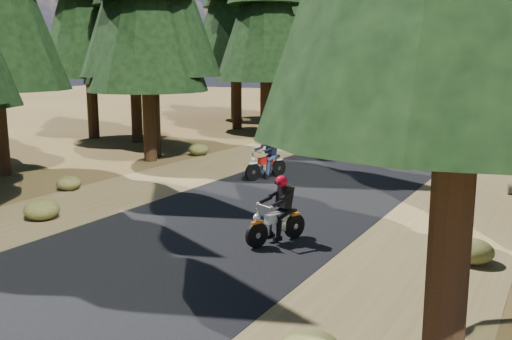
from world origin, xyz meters
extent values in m
plane|color=#4B351B|center=(0.00, 0.00, 0.00)|extent=(120.00, 120.00, 0.00)
cube|color=black|center=(0.00, 5.00, 0.01)|extent=(6.00, 100.00, 0.01)
cube|color=brown|center=(-4.60, 5.00, 0.00)|extent=(3.20, 100.00, 0.01)
cube|color=brown|center=(4.60, 5.00, 0.00)|extent=(3.20, 100.00, 0.01)
cylinder|color=black|center=(5.66, -3.70, 2.92)|extent=(0.53, 0.53, 5.85)
cylinder|color=black|center=(-7.26, 6.17, 2.67)|extent=(0.51, 0.51, 5.34)
cone|color=black|center=(-7.26, 6.17, 6.01)|extent=(4.54, 4.54, 6.68)
cylinder|color=black|center=(-7.70, 6.96, 3.21)|extent=(0.56, 0.56, 6.43)
cylinder|color=black|center=(-11.13, 9.93, 2.78)|extent=(0.52, 0.52, 5.56)
cone|color=black|center=(-11.13, 9.93, 6.26)|extent=(4.73, 4.73, 6.95)
cylinder|color=black|center=(-6.35, 13.89, 2.86)|extent=(0.53, 0.53, 5.72)
cone|color=black|center=(-6.35, 13.89, 6.43)|extent=(4.86, 4.86, 7.15)
cylinder|color=black|center=(-9.76, 16.85, 3.18)|extent=(0.55, 0.55, 6.37)
cylinder|color=black|center=(-7.00, 20.76, 2.82)|extent=(0.53, 0.53, 5.64)
cone|color=black|center=(-7.00, 20.76, 6.34)|extent=(4.79, 4.79, 7.05)
cylinder|color=black|center=(-10.86, 23.22, 2.72)|extent=(0.52, 0.52, 5.45)
cone|color=black|center=(-10.86, 23.22, 6.13)|extent=(4.63, 4.63, 6.81)
cylinder|color=black|center=(-8.12, 27.46, 2.21)|extent=(0.48, 0.48, 4.42)
cone|color=black|center=(-8.12, 27.46, 4.97)|extent=(3.76, 3.76, 5.52)
cone|color=black|center=(-8.12, 27.46, 6.96)|extent=(2.87, 2.87, 3.98)
cylinder|color=black|center=(-11.79, 32.77, 2.37)|extent=(0.49, 0.49, 4.75)
cone|color=black|center=(-11.79, 32.77, 5.34)|extent=(4.04, 4.04, 5.93)
cone|color=black|center=(-11.79, 32.77, 7.48)|extent=(3.09, 3.09, 4.27)
cylinder|color=black|center=(-14.00, 10.00, 3.00)|extent=(0.54, 0.54, 6.00)
cylinder|color=black|center=(-13.00, 22.00, 3.20)|extent=(0.56, 0.56, 6.40)
cone|color=black|center=(-13.00, 22.00, 7.20)|extent=(5.44, 5.44, 8.00)
cylinder|color=black|center=(-7.00, 37.00, 3.20)|extent=(0.56, 0.56, 6.40)
cone|color=black|center=(-7.00, 37.00, 7.20)|extent=(5.44, 5.44, 8.00)
cylinder|color=black|center=(-10.00, 40.00, 3.40)|extent=(0.57, 0.57, 6.80)
cone|color=black|center=(-10.00, 40.00, 7.65)|extent=(5.78, 5.78, 8.50)
cylinder|color=black|center=(-4.00, 43.00, 3.00)|extent=(0.54, 0.54, 6.00)
cone|color=black|center=(-4.00, 43.00, 6.75)|extent=(5.10, 5.10, 7.50)
cylinder|color=black|center=(0.00, 46.00, 3.40)|extent=(0.57, 0.57, 6.80)
cone|color=black|center=(0.00, 46.00, 7.65)|extent=(5.78, 5.78, 8.50)
cylinder|color=black|center=(-13.00, 36.00, 2.80)|extent=(0.52, 0.52, 5.60)
cone|color=black|center=(-13.00, 36.00, 6.30)|extent=(4.76, 4.76, 7.00)
cone|color=black|center=(-13.00, 36.00, 8.82)|extent=(3.64, 3.64, 5.04)
ellipsoid|color=#474C1E|center=(-6.12, 0.98, 0.21)|extent=(0.71, 0.71, 0.43)
ellipsoid|color=#474C1E|center=(-6.37, 8.12, 0.24)|extent=(0.80, 0.80, 0.48)
ellipsoid|color=#474C1E|center=(-6.41, 16.56, 0.30)|extent=(1.00, 1.00, 0.60)
ellipsoid|color=#474C1E|center=(5.44, 0.25, 0.24)|extent=(0.79, 0.79, 0.47)
ellipsoid|color=#474C1E|center=(-4.22, -1.64, 0.25)|extent=(0.85, 0.85, 0.51)
ellipsoid|color=#474C1E|center=(-4.12, 14.22, 0.26)|extent=(0.87, 0.87, 0.52)
ellipsoid|color=#474C1E|center=(4.86, 12.25, 0.22)|extent=(0.72, 0.72, 0.43)
cube|color=black|center=(1.60, -0.50, 0.98)|extent=(0.37, 0.31, 0.47)
sphere|color=red|center=(1.60, -0.50, 1.32)|extent=(0.34, 0.34, 0.26)
cube|color=black|center=(-1.75, 5.32, 1.05)|extent=(0.40, 0.32, 0.50)
sphere|color=black|center=(-1.75, 5.32, 1.41)|extent=(0.36, 0.36, 0.28)
camera|label=1|loc=(6.85, -10.83, 3.81)|focal=40.00mm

